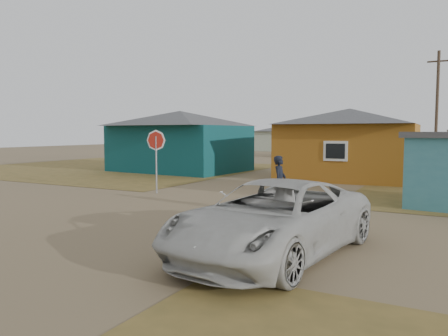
{
  "coord_description": "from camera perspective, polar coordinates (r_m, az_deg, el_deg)",
  "views": [
    {
      "loc": [
        7.92,
        -10.77,
        2.59
      ],
      "look_at": [
        0.49,
        3.0,
        1.3
      ],
      "focal_mm": 35.0,
      "sensor_mm": 36.0,
      "label": 1
    }
  ],
  "objects": [
    {
      "name": "grass_nw",
      "position": [
        32.43,
        -14.29,
        -0.01
      ],
      "size": [
        20.0,
        18.0,
        0.0
      ],
      "primitive_type": "cube",
      "color": "brown",
      "rests_on": "ground"
    },
    {
      "name": "cyclist",
      "position": [
        13.86,
        7.28,
        -3.26
      ],
      "size": [
        1.67,
        0.62,
        1.85
      ],
      "color": "black",
      "rests_on": "ground"
    },
    {
      "name": "utility_pole_near",
      "position": [
        32.84,
        26.04,
        6.94
      ],
      "size": [
        1.4,
        0.2,
        8.0
      ],
      "color": "#47372A",
      "rests_on": "ground"
    },
    {
      "name": "house_yellow",
      "position": [
        25.36,
        16.03,
        3.2
      ],
      "size": [
        7.72,
        6.76,
        3.9
      ],
      "color": "#915716",
      "rests_on": "ground"
    },
    {
      "name": "house_teal",
      "position": [
        29.3,
        -5.75,
        3.64
      ],
      "size": [
        8.93,
        7.08,
        4.0
      ],
      "color": "#0B3A3D",
      "rests_on": "ground"
    },
    {
      "name": "house_pale_west",
      "position": [
        46.89,
        11.09,
        3.72
      ],
      "size": [
        7.04,
        6.15,
        3.6
      ],
      "color": "#A5AE95",
      "rests_on": "ground"
    },
    {
      "name": "vehicle",
      "position": [
        9.25,
        6.48,
        -6.57
      ],
      "size": [
        3.26,
        5.91,
        1.57
      ],
      "primitive_type": "imported",
      "rotation": [
        0.0,
        0.0,
        -0.12
      ],
      "color": "#B4B5B0",
      "rests_on": "ground"
    },
    {
      "name": "house_pale_north",
      "position": [
        60.86,
        7.25,
        3.88
      ],
      "size": [
        6.28,
        5.81,
        3.4
      ],
      "color": "#A5AE95",
      "rests_on": "ground"
    },
    {
      "name": "ground",
      "position": [
        13.61,
        -7.88,
        -6.3
      ],
      "size": [
        120.0,
        120.0,
        0.0
      ],
      "primitive_type": "plane",
      "color": "#786345"
    },
    {
      "name": "stop_sign",
      "position": [
        18.57,
        -8.86,
        2.7
      ],
      "size": [
        0.86,
        0.25,
        2.69
      ],
      "color": "gray",
      "rests_on": "ground"
    }
  ]
}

